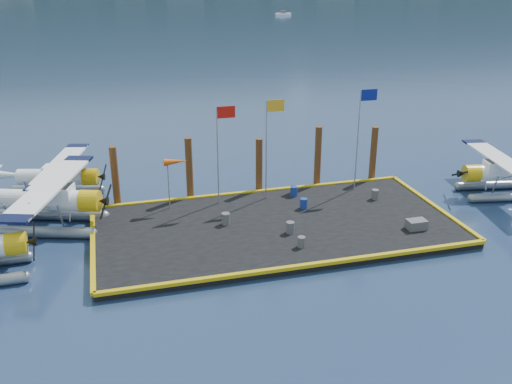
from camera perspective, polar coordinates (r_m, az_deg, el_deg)
The scene contains 22 objects.
ground at distance 32.39m, azimuth 2.00°, elevation -3.82°, with size 4000.00×4000.00×0.00m, color navy.
dock at distance 32.30m, azimuth 2.00°, elevation -3.51°, with size 20.00×10.00×0.40m, color black.
dock_bumpers at distance 32.18m, azimuth 2.01°, elevation -3.04°, with size 20.25×10.25×0.18m, color #C6A40B, non-canonical shape.
seaplane_b at distance 34.06m, azimuth -20.28°, elevation -1.03°, with size 9.42×10.07×3.61m.
seaplane_c at distance 38.21m, azimuth -19.39°, elevation 1.22°, with size 8.21×8.87×3.15m.
seaplane_d at distance 40.10m, azimuth 23.68°, elevation 1.60°, with size 8.37×9.15×3.24m.
drum_0 at distance 32.05m, azimuth -3.04°, elevation -2.69°, with size 0.47×0.47×0.67m, color #4F4E53.
drum_1 at distance 31.05m, azimuth 3.45°, elevation -3.56°, with size 0.45×0.45×0.64m, color #4F4E53.
drum_2 at distance 34.18m, azimuth 4.79°, elevation -1.16°, with size 0.44×0.44×0.63m, color navy.
drum_3 at distance 29.61m, azimuth 4.56°, elevation -5.00°, with size 0.40×0.40×0.57m, color #4F4E53.
drum_4 at distance 36.20m, azimuth 11.82°, elevation -0.23°, with size 0.44×0.44×0.61m, color #4F4E53.
drum_5 at distance 35.98m, azimuth 3.81°, elevation 0.07°, with size 0.44×0.44×0.62m, color navy.
crate at distance 32.71m, azimuth 15.75°, elevation -3.13°, with size 1.06×0.71×0.53m, color #4F4E53.
flagpole_red at distance 33.72m, azimuth -3.55°, elevation 5.21°, with size 1.14×0.08×6.00m.
flagpole_yellow at distance 34.38m, azimuth 1.36°, elevation 5.77°, with size 1.14×0.08×6.20m.
flagpole_blue at distance 36.43m, azimuth 10.51°, elevation 6.62°, with size 1.14×0.08×6.50m.
windsock at distance 33.66m, azimuth -8.07°, elevation 2.92°, with size 1.40×0.44×3.12m.
piling_0 at distance 35.38m, azimuth -13.89°, elevation 1.31°, with size 0.44×0.44×4.00m, color #4E3016.
piling_1 at distance 35.65m, azimuth -6.68°, elevation 2.15°, with size 0.44×0.44×4.20m, color #4E3016.
piling_2 at distance 36.59m, azimuth 0.31°, elevation 2.49°, with size 0.44×0.44×3.80m, color #4E3016.
piling_3 at distance 37.71m, azimuth 6.19°, elevation 3.35°, with size 0.44×0.44×4.30m, color #4E3016.
piling_4 at distance 39.34m, azimuth 11.64°, elevation 3.58°, with size 0.44×0.44×4.00m, color #4E3016.
Camera 1 is at (-8.70, -27.88, 13.99)m, focal length 40.00 mm.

